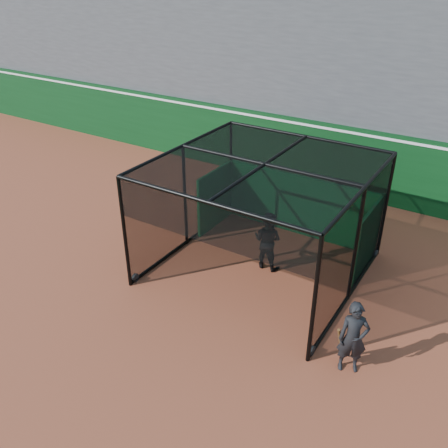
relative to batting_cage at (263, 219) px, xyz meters
The scene contains 6 objects.
ground 3.12m from the batting_cage, 110.01° to the right, with size 120.00×120.00×0.00m, color brown.
outfield_wall 6.03m from the batting_cage, 98.86° to the left, with size 50.00×0.50×2.50m.
grandstand 10.20m from the batting_cage, 95.45° to the left, with size 50.00×7.85×8.95m.
batting_cage is the anchor object (origin of this frame).
batter 0.74m from the batting_cage, 65.62° to the left, with size 0.80×0.63×1.65m, color black.
on_deck_player 4.07m from the batting_cage, 34.42° to the right, with size 0.72×0.62×1.65m.
Camera 1 is at (5.90, -7.16, 7.41)m, focal length 38.00 mm.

